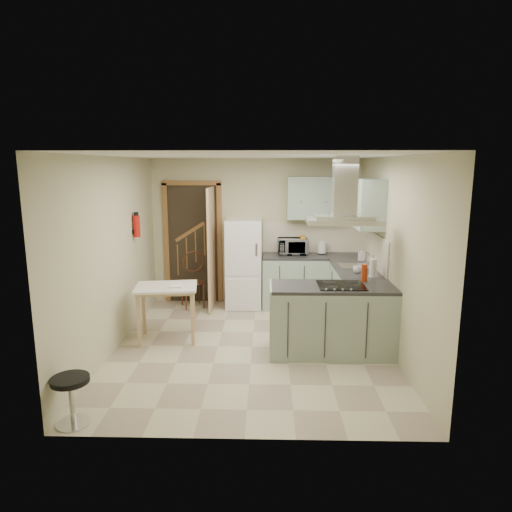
{
  "coord_description": "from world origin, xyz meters",
  "views": [
    {
      "loc": [
        0.19,
        -5.75,
        2.39
      ],
      "look_at": [
        0.04,
        0.45,
        1.15
      ],
      "focal_mm": 32.0,
      "sensor_mm": 36.0,
      "label": 1
    }
  ],
  "objects_px": {
    "drop_leaf_table": "(167,313)",
    "stool": "(72,400)",
    "bentwood_chair": "(192,282)",
    "microwave": "(293,246)",
    "fridge": "(244,263)",
    "peninsula": "(332,320)",
    "extractor_hood": "(343,221)"
  },
  "relations": [
    {
      "from": "extractor_hood",
      "to": "microwave",
      "type": "distance_m",
      "value": 2.22
    },
    {
      "from": "peninsula",
      "to": "extractor_hood",
      "type": "height_order",
      "value": "extractor_hood"
    },
    {
      "from": "peninsula",
      "to": "stool",
      "type": "relative_size",
      "value": 3.29
    },
    {
      "from": "peninsula",
      "to": "stool",
      "type": "height_order",
      "value": "peninsula"
    },
    {
      "from": "fridge",
      "to": "stool",
      "type": "distance_m",
      "value": 3.99
    },
    {
      "from": "fridge",
      "to": "extractor_hood",
      "type": "bearing_deg",
      "value": -56.21
    },
    {
      "from": "bentwood_chair",
      "to": "microwave",
      "type": "height_order",
      "value": "microwave"
    },
    {
      "from": "extractor_hood",
      "to": "stool",
      "type": "height_order",
      "value": "extractor_hood"
    },
    {
      "from": "peninsula",
      "to": "microwave",
      "type": "bearing_deg",
      "value": 100.96
    },
    {
      "from": "peninsula",
      "to": "extractor_hood",
      "type": "distance_m",
      "value": 1.27
    },
    {
      "from": "microwave",
      "to": "drop_leaf_table",
      "type": "bearing_deg",
      "value": -140.53
    },
    {
      "from": "extractor_hood",
      "to": "microwave",
      "type": "relative_size",
      "value": 1.84
    },
    {
      "from": "fridge",
      "to": "bentwood_chair",
      "type": "xyz_separation_m",
      "value": [
        -0.87,
        -0.06,
        -0.32
      ]
    },
    {
      "from": "fridge",
      "to": "microwave",
      "type": "bearing_deg",
      "value": 5.11
    },
    {
      "from": "microwave",
      "to": "peninsula",
      "type": "bearing_deg",
      "value": -81.77
    },
    {
      "from": "drop_leaf_table",
      "to": "stool",
      "type": "relative_size",
      "value": 1.74
    },
    {
      "from": "fridge",
      "to": "microwave",
      "type": "xyz_separation_m",
      "value": [
        0.83,
        0.07,
        0.29
      ]
    },
    {
      "from": "fridge",
      "to": "extractor_hood",
      "type": "relative_size",
      "value": 1.67
    },
    {
      "from": "fridge",
      "to": "extractor_hood",
      "type": "distance_m",
      "value": 2.57
    },
    {
      "from": "stool",
      "to": "drop_leaf_table",
      "type": "bearing_deg",
      "value": 78.37
    },
    {
      "from": "fridge",
      "to": "drop_leaf_table",
      "type": "xyz_separation_m",
      "value": [
        -0.98,
        -1.57,
        -0.36
      ]
    },
    {
      "from": "stool",
      "to": "bentwood_chair",
      "type": "bearing_deg",
      "value": 81.46
    },
    {
      "from": "extractor_hood",
      "to": "microwave",
      "type": "bearing_deg",
      "value": 103.62
    },
    {
      "from": "microwave",
      "to": "stool",
      "type": "bearing_deg",
      "value": -123.55
    },
    {
      "from": "drop_leaf_table",
      "to": "microwave",
      "type": "bearing_deg",
      "value": 34.59
    },
    {
      "from": "peninsula",
      "to": "bentwood_chair",
      "type": "bearing_deg",
      "value": 137.59
    },
    {
      "from": "fridge",
      "to": "microwave",
      "type": "distance_m",
      "value": 0.88
    },
    {
      "from": "fridge",
      "to": "peninsula",
      "type": "distance_m",
      "value": 2.35
    },
    {
      "from": "peninsula",
      "to": "drop_leaf_table",
      "type": "distance_m",
      "value": 2.25
    },
    {
      "from": "extractor_hood",
      "to": "fridge",
      "type": "bearing_deg",
      "value": 123.79
    },
    {
      "from": "fridge",
      "to": "peninsula",
      "type": "height_order",
      "value": "fridge"
    },
    {
      "from": "bentwood_chair",
      "to": "microwave",
      "type": "xyz_separation_m",
      "value": [
        1.7,
        0.14,
        0.61
      ]
    }
  ]
}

